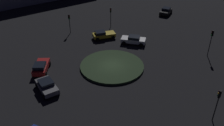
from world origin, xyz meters
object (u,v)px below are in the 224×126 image
(car_black, at_px, (166,11))
(traffic_light_southeast, at_px, (69,20))
(car_red, at_px, (41,67))
(traffic_light_west, at_px, (218,100))
(car_white, at_px, (133,40))
(traffic_light_southeast_near, at_px, (111,13))
(car_yellow, at_px, (103,35))
(traffic_light_southwest, at_px, (211,38))
(car_grey, at_px, (47,86))

(car_black, height_order, traffic_light_southeast, traffic_light_southeast)
(car_red, bearing_deg, traffic_light_west, -116.20)
(car_white, relative_size, traffic_light_southeast, 1.23)
(car_white, distance_m, traffic_light_west, 20.30)
(car_white, bearing_deg, car_black, 73.67)
(traffic_light_west, bearing_deg, car_white, -23.82)
(car_red, distance_m, traffic_light_west, 23.62)
(traffic_light_southeast_near, bearing_deg, car_white, 26.85)
(car_yellow, xyz_separation_m, car_white, (-5.71, -1.13, 0.01))
(traffic_light_southeast_near, relative_size, traffic_light_southwest, 0.90)
(car_red, bearing_deg, car_white, -58.94)
(car_red, xyz_separation_m, traffic_light_southeast_near, (0.75, -19.44, 2.03))
(car_white, xyz_separation_m, car_grey, (2.85, 17.96, -0.02))
(car_black, height_order, traffic_light_southwest, traffic_light_southwest)
(traffic_light_southeast, height_order, traffic_light_southeast_near, traffic_light_southeast_near)
(car_white, xyz_separation_m, traffic_light_west, (-16.41, 11.75, 2.17))
(car_black, bearing_deg, car_grey, -7.50)
(traffic_light_southeast, distance_m, traffic_light_west, 30.21)
(car_black, bearing_deg, car_white, -1.28)
(car_black, distance_m, traffic_light_southeast_near, 14.71)
(car_yellow, height_order, traffic_light_southeast, traffic_light_southeast)
(car_yellow, bearing_deg, car_red, -145.17)
(car_grey, bearing_deg, traffic_light_southwest, -102.56)
(car_yellow, distance_m, traffic_light_west, 24.63)
(car_red, bearing_deg, traffic_light_southeast, -10.87)
(traffic_light_southwest, bearing_deg, traffic_light_west, 60.89)
(car_red, xyz_separation_m, traffic_light_west, (-23.26, -3.47, 2.15))
(car_black, relative_size, traffic_light_southeast, 1.06)
(traffic_light_southeast, xyz_separation_m, traffic_light_west, (-28.81, 9.08, 0.28))
(car_red, relative_size, traffic_light_southeast, 1.16)
(car_white, distance_m, car_black, 17.20)
(car_yellow, height_order, traffic_light_southeast_near, traffic_light_southeast_near)
(car_grey, xyz_separation_m, traffic_light_southwest, (-15.02, -20.70, 2.38))
(traffic_light_southeast, bearing_deg, car_grey, -34.41)
(car_red, relative_size, traffic_light_southeast_near, 1.09)
(car_yellow, distance_m, traffic_light_southeast_near, 6.04)
(car_grey, distance_m, traffic_light_southeast_near, 22.78)
(car_black, bearing_deg, traffic_light_southeast, -34.41)
(car_yellow, relative_size, traffic_light_southeast, 1.14)
(traffic_light_southeast_near, bearing_deg, car_red, -31.91)
(car_black, distance_m, traffic_light_southwest, 19.62)
(car_yellow, bearing_deg, car_grey, -130.88)
(car_white, xyz_separation_m, traffic_light_southeast_near, (7.60, -4.22, 2.05))
(car_yellow, relative_size, car_white, 0.93)
(car_yellow, bearing_deg, car_black, 24.82)
(car_grey, distance_m, traffic_light_west, 20.35)
(traffic_light_southeast, bearing_deg, traffic_light_southwest, 36.03)
(car_white, distance_m, traffic_light_southeast_near, 8.93)
(car_black, height_order, traffic_light_west, traffic_light_west)
(car_grey, bearing_deg, traffic_light_southeast, -34.62)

